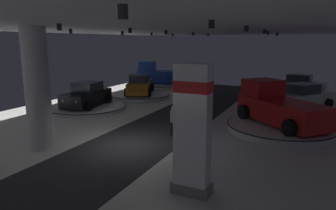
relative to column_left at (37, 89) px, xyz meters
The scene contains 17 objects.
ground 4.88m from the column_left, 30.00° to the left, with size 24.00×44.00×0.06m.
ceiling_with_spotlights 4.90m from the column_left, 29.99° to the left, with size 24.00×44.00×0.39m.
column_left is the anchor object (origin of this frame).
brand_sign_pylon 7.96m from the column_left, ahead, with size 1.28×0.68×4.22m.
display_platform_deep_left 20.69m from the column_left, 99.75° to the left, with size 5.68×5.68×0.34m.
pickup_truck_deep_left 20.53m from the column_left, 100.64° to the left, with size 5.70×4.02×2.30m.
display_platform_mid_left 8.75m from the column_left, 114.79° to the left, with size 5.50×5.50×0.25m.
display_car_mid_left 8.55m from the column_left, 114.73° to the left, with size 2.63×4.39×1.71m.
display_platform_deep_right 22.38m from the column_left, 62.60° to the left, with size 4.60×4.60×0.25m.
display_car_deep_right 22.29m from the column_left, 62.67° to the left, with size 4.43×2.75×1.71m.
display_platform_mid_right 12.67m from the column_left, 38.19° to the left, with size 5.85×5.85×0.35m.
pickup_truck_mid_right 12.45m from the column_left, 39.66° to the left, with size 5.31×5.15×2.30m.
display_platform_far_right 17.54m from the column_left, 52.06° to the left, with size 5.46×5.46×0.22m.
display_car_far_right 17.40m from the column_left, 52.06° to the left, with size 4.00×4.42×1.71m.
display_platform_far_left 13.96m from the column_left, 100.50° to the left, with size 5.23×5.23×0.32m.
display_car_far_left 13.79m from the column_left, 100.47° to the left, with size 3.42×4.57×1.71m.
visitor_walking_near 6.65m from the column_left, 41.88° to the left, with size 0.32×0.32×1.59m.
Camera 1 is at (7.63, -12.21, 4.90)m, focal length 33.72 mm.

